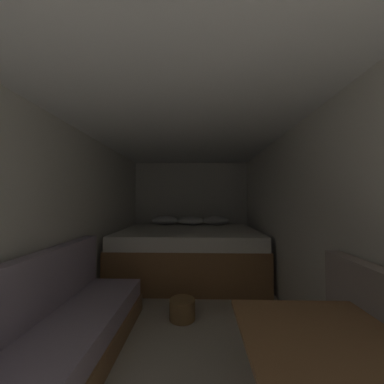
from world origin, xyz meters
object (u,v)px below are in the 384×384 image
sofa_left (26,367)px  dinette_table (322,362)px  bed (189,251)px  wicker_basket (182,309)px

sofa_left → dinette_table: sofa_left is taller
sofa_left → bed: bearing=70.2°
bed → sofa_left: (-0.87, -2.40, -0.13)m
bed → dinette_table: size_ratio=3.08×
dinette_table → wicker_basket: dinette_table is taller
sofa_left → wicker_basket: bearing=50.9°
sofa_left → dinette_table: bearing=-15.3°
bed → dinette_table: bearing=-77.1°
bed → dinette_table: 2.90m
dinette_table → sofa_left: bearing=164.7°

